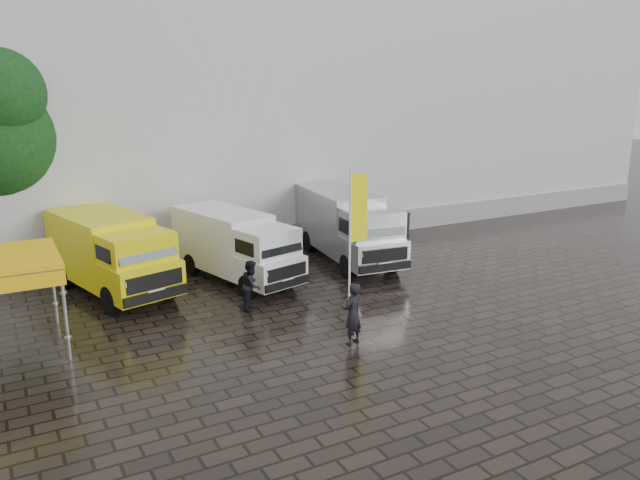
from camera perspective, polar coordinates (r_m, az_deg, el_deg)
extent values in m
plane|color=black|center=(20.73, 4.20, -5.92)|extent=(120.00, 120.00, 0.00)
cube|color=silver|center=(34.69, -7.34, 12.41)|extent=(44.00, 16.00, 12.00)
cube|color=gray|center=(28.14, -1.03, 0.71)|extent=(44.00, 0.15, 1.00)
cylinder|color=silver|center=(20.42, -23.19, -3.72)|extent=(0.10, 0.10, 2.51)
cylinder|color=silver|center=(17.68, -22.23, -6.39)|extent=(0.10, 0.10, 2.51)
cylinder|color=black|center=(20.55, 2.67, -6.03)|extent=(0.50, 0.50, 0.04)
cylinder|color=white|center=(19.87, 2.75, 0.04)|extent=(0.07, 0.07, 4.53)
cube|color=#F4FF0D|center=(19.81, 3.60, 2.94)|extent=(0.60, 0.03, 2.17)
cylinder|color=black|center=(26.14, -26.90, 1.81)|extent=(0.61, 0.61, 4.36)
cube|color=black|center=(30.09, 7.48, 1.55)|extent=(0.79, 0.79, 1.05)
imported|color=black|center=(17.49, 3.02, -6.75)|extent=(0.76, 0.64, 1.79)
imported|color=black|center=(20.16, -6.27, -4.12)|extent=(0.96, 1.00, 1.63)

